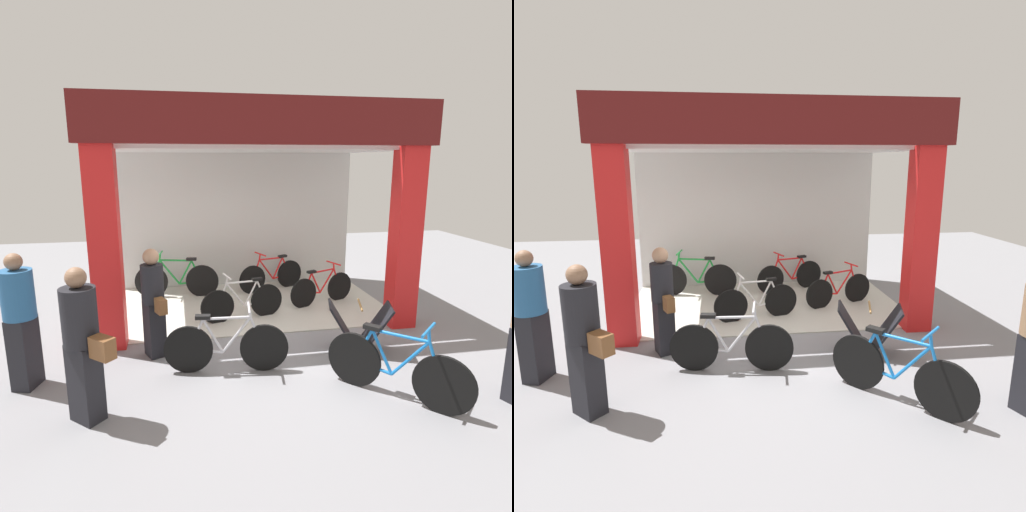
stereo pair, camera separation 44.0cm
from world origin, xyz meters
TOP-DOWN VIEW (x-y plane):
  - ground_plane at (0.00, 0.00)m, footprint 18.32×18.32m
  - shop_facade at (0.00, 1.55)m, footprint 5.36×3.32m
  - bicycle_inside_0 at (-0.24, 0.73)m, footprint 1.50×0.45m
  - bicycle_inside_1 at (1.41, 1.28)m, footprint 1.41×0.56m
  - bicycle_inside_2 at (-1.37, 2.26)m, footprint 1.71×0.47m
  - bicycle_inside_3 at (0.65, 2.36)m, footprint 1.49×0.59m
  - bicycle_parked_0 at (-0.76, -1.10)m, footprint 1.65×0.45m
  - bicycle_parked_1 at (1.13, -2.13)m, footprint 1.22×1.32m
  - sandwich_board_sign at (1.25, -0.84)m, footprint 1.02×0.76m
  - pedestrian_0 at (-2.35, -1.92)m, footprint 0.64×0.62m
  - pedestrian_1 at (-3.25, -1.03)m, footprint 0.47×0.47m
  - pedestrian_2 at (-1.70, -0.43)m, footprint 0.42×0.57m

SIDE VIEW (x-z plane):
  - ground_plane at x=0.00m, z-range 0.00..0.00m
  - bicycle_inside_1 at x=1.41m, z-range -0.08..0.73m
  - bicycle_inside_0 at x=-0.24m, z-range -0.08..0.76m
  - bicycle_inside_3 at x=0.65m, z-range -0.09..0.77m
  - bicycle_parked_0 at x=-0.76m, z-range -0.09..0.82m
  - sandwich_board_sign at x=1.25m, z-range -0.01..0.74m
  - bicycle_inside_2 at x=-1.37m, z-range -0.09..0.85m
  - bicycle_parked_1 at x=1.13m, z-range -0.10..0.87m
  - pedestrian_2 at x=-1.70m, z-range 0.02..1.60m
  - pedestrian_1 at x=-3.25m, z-range 0.04..1.75m
  - pedestrian_0 at x=-2.35m, z-range 0.04..1.76m
  - shop_facade at x=0.00m, z-range 0.13..3.81m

